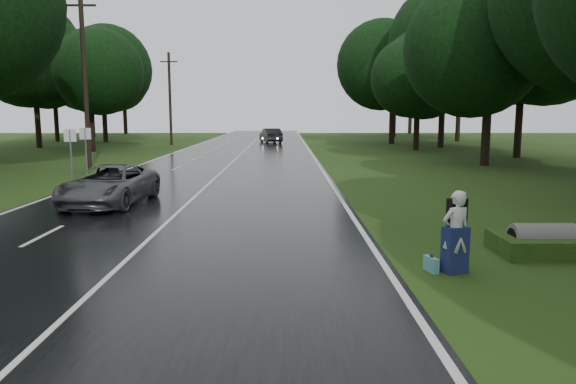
# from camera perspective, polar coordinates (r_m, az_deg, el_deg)

# --- Properties ---
(ground) EXTENTS (160.00, 160.00, 0.00)m
(ground) POSITION_cam_1_polar(r_m,az_deg,el_deg) (13.08, -16.49, -6.70)
(ground) COLOR #264213
(ground) RESTS_ON ground
(road) EXTENTS (12.00, 140.00, 0.04)m
(road) POSITION_cam_1_polar(r_m,az_deg,el_deg) (32.49, -6.73, 2.56)
(road) COLOR black
(road) RESTS_ON ground
(lane_center) EXTENTS (0.12, 140.00, 0.01)m
(lane_center) POSITION_cam_1_polar(r_m,az_deg,el_deg) (32.49, -6.73, 2.60)
(lane_center) COLOR silver
(lane_center) RESTS_ON road
(grey_car) EXTENTS (2.76, 5.34, 1.44)m
(grey_car) POSITION_cam_1_polar(r_m,az_deg,el_deg) (20.35, -18.73, 0.74)
(grey_car) COLOR #484A4C
(grey_car) RESTS_ON road
(far_car) EXTENTS (2.86, 5.22, 1.63)m
(far_car) POSITION_cam_1_polar(r_m,az_deg,el_deg) (60.15, -1.89, 6.12)
(far_car) COLOR black
(far_car) RESTS_ON road
(hitchhiker) EXTENTS (0.75, 0.71, 1.77)m
(hitchhiker) POSITION_cam_1_polar(r_m,az_deg,el_deg) (11.68, 17.68, -4.42)
(hitchhiker) COLOR silver
(hitchhiker) RESTS_ON ground
(suitcase) EXTENTS (0.24, 0.47, 0.32)m
(suitcase) POSITION_cam_1_polar(r_m,az_deg,el_deg) (11.75, 15.21, -7.56)
(suitcase) COLOR #579EA7
(suitcase) RESTS_ON ground
(culvert) EXTENTS (1.49, 0.74, 0.74)m
(culvert) POSITION_cam_1_polar(r_m,az_deg,el_deg) (14.18, 25.72, -6.02)
(culvert) COLOR slate
(culvert) RESTS_ON ground
(utility_pole_mid) EXTENTS (1.80, 0.28, 10.78)m
(utility_pole_mid) POSITION_cam_1_polar(r_m,az_deg,el_deg) (34.94, -20.64, 2.45)
(utility_pole_mid) COLOR black
(utility_pole_mid) RESTS_ON ground
(utility_pole_far) EXTENTS (1.80, 0.28, 9.66)m
(utility_pole_far) POSITION_cam_1_polar(r_m,az_deg,el_deg) (57.79, -12.48, 4.98)
(utility_pole_far) COLOR black
(utility_pole_far) RESTS_ON ground
(road_sign_a) EXTENTS (0.61, 0.10, 2.55)m
(road_sign_a) POSITION_cam_1_polar(r_m,az_deg,el_deg) (28.97, -22.26, 1.23)
(road_sign_a) COLOR white
(road_sign_a) RESTS_ON ground
(road_sign_b) EXTENTS (0.62, 0.10, 2.57)m
(road_sign_b) POSITION_cam_1_polar(r_m,az_deg,el_deg) (30.86, -20.86, 1.71)
(road_sign_b) COLOR white
(road_sign_b) RESTS_ON ground
(tree_left_e) EXTENTS (7.90, 7.90, 12.35)m
(tree_left_e) POSITION_cam_1_polar(r_m,az_deg,el_deg) (49.86, -20.42, 4.11)
(tree_left_e) COLOR black
(tree_left_e) RESTS_ON ground
(tree_left_f) EXTENTS (9.00, 9.00, 14.06)m
(tree_left_f) POSITION_cam_1_polar(r_m,az_deg,el_deg) (65.53, -19.10, 5.10)
(tree_left_f) COLOR black
(tree_left_f) RESTS_ON ground
(tree_right_d) EXTENTS (8.01, 8.01, 12.51)m
(tree_right_d) POSITION_cam_1_polar(r_m,az_deg,el_deg) (36.59, 20.45, 2.71)
(tree_right_d) COLOR black
(tree_right_d) RESTS_ON ground
(tree_right_e) EXTENTS (7.33, 7.33, 11.45)m
(tree_right_e) POSITION_cam_1_polar(r_m,az_deg,el_deg) (49.91, 13.65, 4.41)
(tree_right_e) COLOR black
(tree_right_e) RESTS_ON ground
(tree_right_f) EXTENTS (9.42, 9.42, 14.72)m
(tree_right_f) POSITION_cam_1_polar(r_m,az_deg,el_deg) (60.24, 11.11, 5.15)
(tree_right_f) COLOR black
(tree_right_f) RESTS_ON ground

